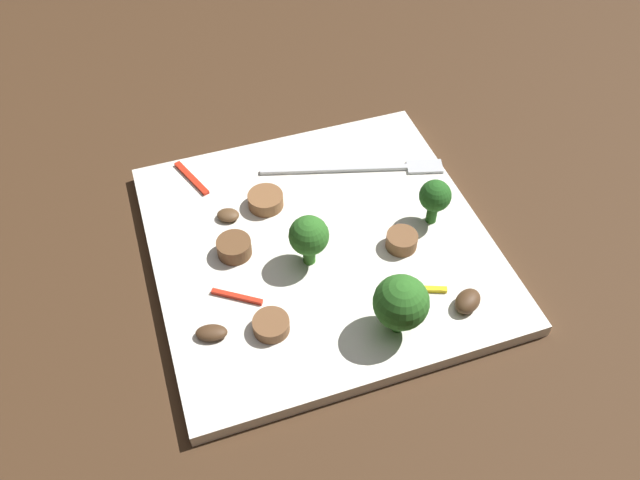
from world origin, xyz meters
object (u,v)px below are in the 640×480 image
Objects in this scene: fork at (366,168)px; sausage_slice_3 at (271,325)px; broccoli_floret_2 at (435,197)px; sausage_slice_1 at (266,200)px; sausage_slice_0 at (234,247)px; broccoli_floret_1 at (309,237)px; mushroom_1 at (228,215)px; mushroom_2 at (468,301)px; mushroom_0 at (211,333)px; plate at (320,245)px; pepper_strip_1 at (192,178)px; pepper_strip_0 at (237,297)px; pepper_strip_2 at (425,289)px; broccoli_floret_0 at (401,303)px; sausage_slice_2 at (402,241)px.

sausage_slice_3 is (-0.14, -0.15, 0.00)m from fork.
broccoli_floret_2 reaches higher than sausage_slice_1.
broccoli_floret_1 is at bearing -26.28° from sausage_slice_0.
mushroom_1 is 0.77× the size of mushroom_2.
plate is at bearing 30.89° from mushroom_0.
broccoli_floret_1 is 2.45× the size of mushroom_1.
mushroom_2 is 0.48× the size of pepper_strip_1.
sausage_slice_0 reaches higher than mushroom_2.
sausage_slice_0 is at bearing 78.42° from pepper_strip_0.
sausage_slice_3 is at bearing -64.15° from pepper_strip_0.
mushroom_2 reaches higher than mushroom_0.
plate is at bearing 128.70° from pepper_strip_2.
sausage_slice_3 is at bearing -117.09° from fork.
broccoli_floret_0 reaches higher than sausage_slice_0.
sausage_slice_1 is at bearing 61.75° from pepper_strip_0.
pepper_strip_1 is at bearing 119.82° from broccoli_floret_1.
sausage_slice_0 and sausage_slice_2 have the same top height.
pepper_strip_2 is (-0.03, 0.03, -0.00)m from mushroom_2.
broccoli_floret_1 is 1.81× the size of sausage_slice_2.
mushroom_1 is (-0.10, 0.16, -0.03)m from broccoli_floret_0.
pepper_strip_0 reaches higher than plate.
sausage_slice_3 is at bearing 169.38° from mushroom_2.
sausage_slice_1 reaches higher than plate.
mushroom_0 is at bearing 169.27° from mushroom_2.
sausage_slice_1 is (-0.06, 0.17, -0.03)m from broccoli_floret_0.
sausage_slice_0 is 0.09m from sausage_slice_3.
mushroom_2 is at bearing -52.64° from sausage_slice_1.
plate is 5.85× the size of broccoli_floret_1.
sausage_slice_1 is 1.12× the size of sausage_slice_3.
broccoli_floret_1 reaches higher than pepper_strip_1.
sausage_slice_2 is at bearing -24.24° from plate.
sausage_slice_0 reaches higher than pepper_strip_2.
broccoli_floret_2 is at bearing 82.31° from mushroom_2.
mushroom_0 and mushroom_1 have the same top height.
sausage_slice_3 is 1.17× the size of mushroom_0.
pepper_strip_2 is at bearing -51.30° from plate.
sausage_slice_1 is at bearing 102.92° from broccoli_floret_1.
sausage_slice_2 is 0.76× the size of pepper_strip_2.
broccoli_floret_2 reaches higher than mushroom_0.
sausage_slice_0 reaches higher than pepper_strip_0.
pepper_strip_2 is at bearing 135.75° from mushroom_2.
broccoli_floret_1 is at bearing -60.18° from pepper_strip_1.
broccoli_floret_1 reaches higher than pepper_strip_2.
broccoli_floret_0 is at bearing -31.39° from pepper_strip_0.
sausage_slice_0 is 0.11m from pepper_strip_1.
fork is 0.19m from broccoli_floret_0.
pepper_strip_1 is (-0.17, 0.04, -0.00)m from fork.
broccoli_floret_2 is 1.67× the size of sausage_slice_2.
pepper_strip_0 is (-0.02, 0.04, -0.00)m from sausage_slice_3.
pepper_strip_2 is at bearing -1.93° from sausage_slice_3.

